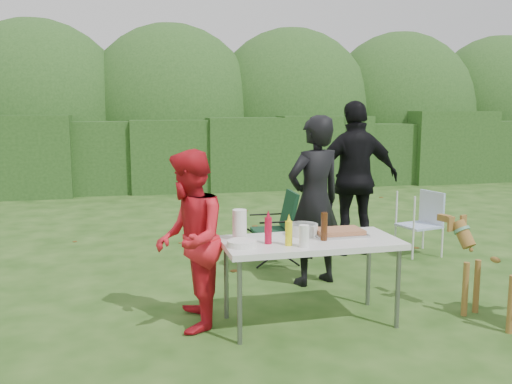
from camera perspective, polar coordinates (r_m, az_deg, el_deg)
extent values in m
plane|color=#1E4211|center=(4.98, 1.90, -12.93)|extent=(80.00, 80.00, 0.00)
cube|color=#23471C|center=(12.56, -8.09, 4.09)|extent=(22.00, 1.40, 1.70)
ellipsoid|color=#3D6628|center=(14.11, -8.83, 7.62)|extent=(20.00, 2.60, 3.20)
cube|color=silver|center=(4.64, 5.78, -5.32)|extent=(1.50, 0.70, 0.05)
cylinder|color=slate|center=(4.31, -1.72, -11.52)|extent=(0.04, 0.04, 0.69)
cylinder|color=slate|center=(4.77, 14.70, -9.80)|extent=(0.04, 0.04, 0.69)
cylinder|color=slate|center=(4.83, -3.15, -9.28)|extent=(0.04, 0.04, 0.69)
cylinder|color=slate|center=(5.24, 11.76, -8.00)|extent=(0.04, 0.04, 0.69)
imported|color=black|center=(5.69, 6.18, -0.93)|extent=(0.74, 0.59, 1.78)
imported|color=red|center=(4.56, -7.03, -5.06)|extent=(0.67, 0.81, 1.51)
imported|color=black|center=(6.95, 10.43, 1.42)|extent=(1.15, 0.49, 1.95)
cube|color=#B7B7BA|center=(4.83, 8.75, -4.40)|extent=(0.45, 0.30, 0.02)
cube|color=#AC6B46|center=(4.82, 8.76, -4.08)|extent=(0.40, 0.26, 0.04)
cylinder|color=yellow|center=(4.41, 3.47, -4.36)|extent=(0.06, 0.06, 0.20)
cylinder|color=#B20D2A|center=(4.46, 1.30, -4.08)|extent=(0.06, 0.06, 0.22)
cylinder|color=#47230F|center=(4.60, 7.19, -3.62)|extent=(0.06, 0.06, 0.24)
cylinder|color=white|center=(4.58, -1.75, -3.48)|extent=(0.12, 0.12, 0.26)
cylinder|color=white|center=(4.37, 5.08, -4.65)|extent=(0.08, 0.08, 0.18)
cylinder|color=silver|center=(4.79, 4.99, -3.95)|extent=(0.26, 0.26, 0.10)
cylinder|color=white|center=(4.38, -1.49, -5.44)|extent=(0.24, 0.24, 0.05)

